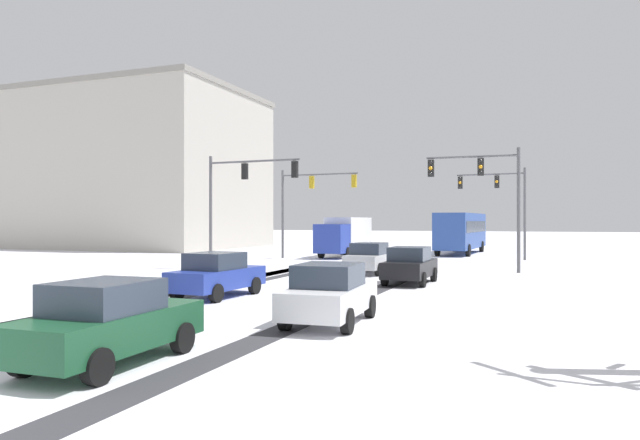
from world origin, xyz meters
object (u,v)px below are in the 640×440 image
car_silver_lead (370,258)px  car_white_fourth (330,293)px  traffic_signal_far_left (308,195)px  office_building_far_left_block (146,171)px  traffic_signal_far_right (501,195)px  box_truck_delivery (345,235)px  car_dark_green_fifth (108,322)px  traffic_signal_near_left (240,188)px  car_black_second (410,265)px  bus_oncoming (461,230)px  car_blue_third (217,274)px  traffic_signal_near_right (486,186)px

car_silver_lead → car_white_fourth: 14.92m
traffic_signal_far_left → office_building_far_left_block: size_ratio=0.30×
traffic_signal_far_right → box_truck_delivery: size_ratio=0.87×
car_dark_green_fifth → office_building_far_left_block: size_ratio=0.19×
car_silver_lead → car_white_fourth: size_ratio=0.98×
traffic_signal_near_left → car_white_fourth: (10.61, -14.37, -3.81)m
traffic_signal_far_left → car_black_second: traffic_signal_far_left is taller
traffic_signal_far_left → traffic_signal_near_left: bearing=-90.5°
car_white_fourth → box_truck_delivery: bearing=107.7°
traffic_signal_far_left → car_black_second: size_ratio=1.58×
traffic_signal_near_left → car_dark_green_fifth: bearing=-67.9°
car_white_fourth → bus_oncoming: (-0.97, 35.07, 1.18)m
car_blue_third → box_truck_delivery: size_ratio=0.56×
office_building_far_left_block → traffic_signal_far_right: bearing=-11.2°
traffic_signal_near_left → car_silver_lead: size_ratio=1.58×
bus_oncoming → traffic_signal_far_left: bearing=-131.6°
car_blue_third → car_dark_green_fifth: (3.20, -9.31, 0.00)m
car_black_second → traffic_signal_far_right: bearing=81.4°
bus_oncoming → traffic_signal_near_right: bearing=-79.1°
bus_oncoming → car_dark_green_fifth: bearing=-92.1°
car_white_fourth → office_building_far_left_block: bearing=133.2°
traffic_signal_near_right → office_building_far_left_block: size_ratio=0.30×
box_truck_delivery → office_building_far_left_block: size_ratio=0.35×
car_white_fourth → office_building_far_left_block: size_ratio=0.20×
car_white_fourth → car_blue_third: bearing=147.3°
traffic_signal_near_left → car_silver_lead: 8.45m
traffic_signal_far_left → box_truck_delivery: size_ratio=0.87×
traffic_signal_near_left → traffic_signal_near_right: bearing=8.4°
car_blue_third → bus_oncoming: (4.72, 31.41, 1.18)m
traffic_signal_far_left → car_white_fourth: size_ratio=1.55×
traffic_signal_far_left → traffic_signal_far_right: same height
traffic_signal_near_left → box_truck_delivery: traffic_signal_near_left is taller
traffic_signal_near_left → traffic_signal_far_left: bearing=89.5°
car_dark_green_fifth → box_truck_delivery: size_ratio=0.56×
traffic_signal_far_right → car_silver_lead: (-5.69, -13.88, -3.77)m
traffic_signal_far_right → box_truck_delivery: (-11.45, -0.79, -2.95)m
traffic_signal_far_right → car_dark_green_fifth: size_ratio=1.57×
traffic_signal_far_left → traffic_signal_far_right: size_ratio=1.00×
traffic_signal_near_right → traffic_signal_far_right: 12.14m
box_truck_delivery → office_building_far_left_block: bearing=162.2°
traffic_signal_far_right → bus_oncoming: 7.94m
traffic_signal_near_right → box_truck_delivery: (-11.48, 11.35, -2.95)m
traffic_signal_near_right → car_blue_third: size_ratio=1.55×
car_silver_lead → car_blue_third: same height
box_truck_delivery → office_building_far_left_block: office_building_far_left_block is taller
traffic_signal_far_right → car_black_second: size_ratio=1.58×
box_truck_delivery → car_black_second: bearing=-62.9°
traffic_signal_far_right → traffic_signal_near_left: bearing=-133.2°
traffic_signal_far_left → car_dark_green_fifth: 31.27m
traffic_signal_far_right → traffic_signal_far_left: bearing=-162.5°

